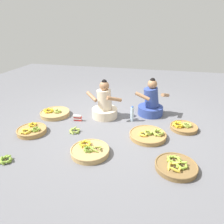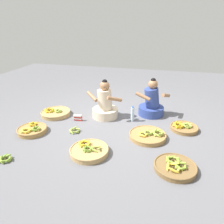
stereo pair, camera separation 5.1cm
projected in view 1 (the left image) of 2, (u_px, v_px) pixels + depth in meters
name	position (u px, v px, depth m)	size (l,w,h in m)	color
ground_plane	(114.00, 125.00, 4.00)	(10.00, 10.00, 0.00)	slate
vendor_woman_front	(105.00, 105.00, 4.22)	(0.75, 0.52, 0.79)	beige
vendor_woman_behind	(151.00, 103.00, 4.33)	(0.69, 0.52, 0.79)	#334793
banana_basket_mid_left	(90.00, 151.00, 3.11)	(0.58, 0.58, 0.15)	tan
banana_basket_back_left	(148.00, 135.00, 3.54)	(0.63, 0.63, 0.15)	#A87F47
banana_basket_front_right	(55.00, 113.00, 4.36)	(0.61, 0.61, 0.15)	tan
banana_basket_near_vendor	(176.00, 166.00, 2.79)	(0.57, 0.57, 0.15)	brown
banana_basket_mid_right	(184.00, 127.00, 3.81)	(0.49, 0.49, 0.14)	olive
banana_basket_front_left	(32.00, 130.00, 3.68)	(0.51, 0.51, 0.14)	#A87F47
loose_bananas_near_bicycle	(74.00, 131.00, 3.71)	(0.22, 0.22, 0.09)	#9EB747
loose_bananas_back_center	(6.00, 160.00, 2.94)	(0.21, 0.21, 0.08)	olive
water_bottle	(132.00, 114.00, 4.08)	(0.06, 0.06, 0.31)	silver
packet_carton_stack	(77.00, 118.00, 4.13)	(0.18, 0.07, 0.12)	red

